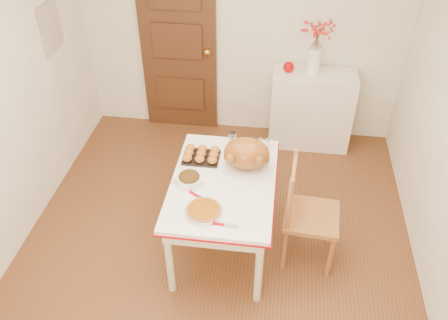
# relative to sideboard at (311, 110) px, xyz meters

# --- Properties ---
(floor) EXTENTS (3.50, 4.00, 0.00)m
(floor) POSITION_rel_sideboard_xyz_m (-0.82, -1.78, -0.45)
(floor) COLOR #582C16
(floor) RESTS_ON ground
(wall_back) EXTENTS (3.50, 0.00, 2.50)m
(wall_back) POSITION_rel_sideboard_xyz_m (-0.82, 0.22, 0.80)
(wall_back) COLOR #EEE6CC
(wall_back) RESTS_ON ground
(door_back) EXTENTS (0.85, 0.06, 2.06)m
(door_back) POSITION_rel_sideboard_xyz_m (-1.52, 0.19, 0.58)
(door_back) COLOR #342113
(door_back) RESTS_ON ground
(photo_board) EXTENTS (0.03, 0.35, 0.45)m
(photo_board) POSITION_rel_sideboard_xyz_m (-2.55, -0.58, 1.05)
(photo_board) COLOR tan
(photo_board) RESTS_ON ground
(sideboard) EXTENTS (0.89, 0.40, 0.89)m
(sideboard) POSITION_rel_sideboard_xyz_m (0.00, 0.00, 0.00)
(sideboard) COLOR silver
(sideboard) RESTS_ON floor
(kitchen_table) EXTENTS (0.86, 1.25, 0.75)m
(kitchen_table) POSITION_rel_sideboard_xyz_m (-0.76, -1.70, -0.07)
(kitchen_table) COLOR white
(kitchen_table) RESTS_ON floor
(chair_oak) EXTENTS (0.47, 0.47, 1.00)m
(chair_oak) POSITION_rel_sideboard_xyz_m (-0.01, -1.72, 0.06)
(chair_oak) COLOR #A46232
(chair_oak) RESTS_ON floor
(berry_vase) EXTENTS (0.30, 0.30, 0.59)m
(berry_vase) POSITION_rel_sideboard_xyz_m (-0.04, 0.00, 0.74)
(berry_vase) COLOR white
(berry_vase) RESTS_ON sideboard
(apple) EXTENTS (0.12, 0.12, 0.12)m
(apple) POSITION_rel_sideboard_xyz_m (-0.29, 0.00, 0.50)
(apple) COLOR #A40005
(apple) RESTS_ON sideboard
(turkey_platter) EXTENTS (0.49, 0.42, 0.28)m
(turkey_platter) POSITION_rel_sideboard_xyz_m (-0.59, -1.50, 0.44)
(turkey_platter) COLOR #A15620
(turkey_platter) RESTS_ON kitchen_table
(pumpkin_pie) EXTENTS (0.34, 0.34, 0.06)m
(pumpkin_pie) POSITION_rel_sideboard_xyz_m (-0.85, -2.08, 0.33)
(pumpkin_pie) COLOR #874406
(pumpkin_pie) RESTS_ON kitchen_table
(stuffing_dish) EXTENTS (0.31, 0.28, 0.10)m
(stuffing_dish) POSITION_rel_sideboard_xyz_m (-1.02, -1.76, 0.35)
(stuffing_dish) COLOR #593B12
(stuffing_dish) RESTS_ON kitchen_table
(rolls_tray) EXTENTS (0.31, 0.24, 0.08)m
(rolls_tray) POSITION_rel_sideboard_xyz_m (-0.98, -1.42, 0.35)
(rolls_tray) COLOR #A0671F
(rolls_tray) RESTS_ON kitchen_table
(pie_server) EXTENTS (0.20, 0.06, 0.01)m
(pie_server) POSITION_rel_sideboard_xyz_m (-0.68, -2.18, 0.31)
(pie_server) COLOR silver
(pie_server) RESTS_ON kitchen_table
(carving_knife) EXTENTS (0.22, 0.17, 0.01)m
(carving_knife) POSITION_rel_sideboard_xyz_m (-0.91, -1.92, 0.31)
(carving_knife) COLOR silver
(carving_knife) RESTS_ON kitchen_table
(drinking_glass) EXTENTS (0.07, 0.07, 0.11)m
(drinking_glass) POSITION_rel_sideboard_xyz_m (-0.75, -1.16, 0.36)
(drinking_glass) COLOR white
(drinking_glass) RESTS_ON kitchen_table
(shaker_pair) EXTENTS (0.11, 0.07, 0.10)m
(shaker_pair) POSITION_rel_sideboard_xyz_m (-0.47, -1.20, 0.35)
(shaker_pair) COLOR white
(shaker_pair) RESTS_ON kitchen_table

